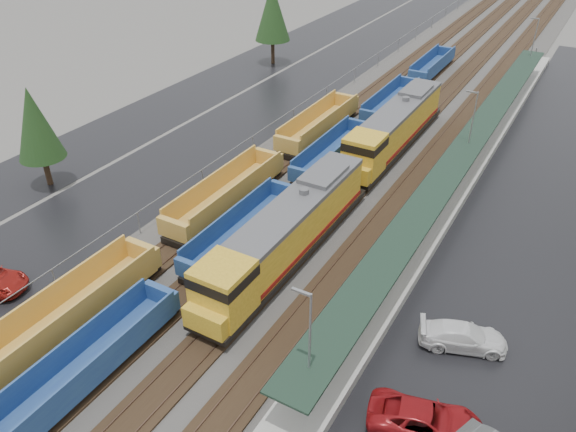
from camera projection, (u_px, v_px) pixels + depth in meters
name	position (u px, v px, depth m)	size (l,w,h in m)	color
ballast_strip	(402.00, 118.00, 62.77)	(20.00, 160.00, 0.08)	#302D2B
trackbed	(402.00, 117.00, 62.71)	(14.60, 160.00, 0.22)	black
west_parking_lot	(286.00, 95.00, 69.11)	(10.00, 160.00, 0.02)	black
west_road	(220.00, 81.00, 73.32)	(9.00, 160.00, 0.02)	black
east_commuter_lot	(574.00, 202.00, 47.48)	(16.00, 100.00, 0.02)	black
station_platform	(464.00, 169.00, 51.10)	(3.00, 80.00, 8.00)	#9E9B93
chainlink_fence	(321.00, 94.00, 64.79)	(0.08, 160.04, 2.02)	gray
tree_west_near	(35.00, 124.00, 47.02)	(3.96, 3.96, 9.00)	#332316
tree_west_far	(272.00, 11.00, 75.96)	(4.84, 4.84, 11.00)	#332316
locomotive_lead	(285.00, 235.00, 39.04)	(3.11, 20.48, 4.64)	black
locomotive_trail	(394.00, 129.00, 54.38)	(3.11, 20.48, 4.64)	black
well_string_yellow	(69.00, 314.00, 34.06)	(2.82, 80.39, 2.50)	gold
well_string_blue	(243.00, 230.00, 41.91)	(2.50, 104.13, 2.21)	navy
parked_car_east_b	(426.00, 421.00, 28.04)	(5.82, 2.68, 1.62)	maroon
parked_car_east_c	(463.00, 337.00, 33.10)	(5.13, 2.09, 1.49)	white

